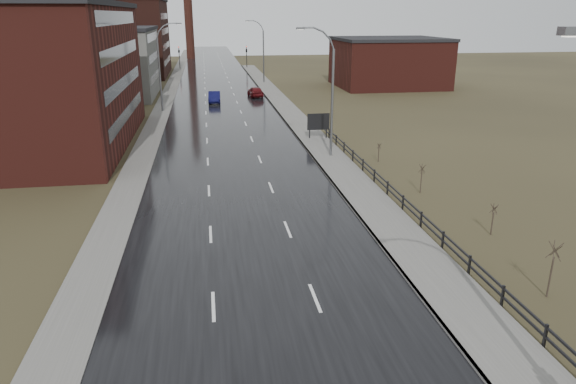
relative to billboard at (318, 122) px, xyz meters
name	(u,v)px	position (x,y,z in m)	size (l,w,h in m)	color
road	(223,112)	(-9.10, 17.13, -1.79)	(14.00, 300.00, 0.06)	black
sidewalk_right	(331,159)	(-0.50, -7.87, -1.73)	(3.20, 180.00, 0.18)	#595651
curb_right	(314,160)	(-2.02, -7.87, -1.73)	(0.16, 180.00, 0.18)	slate
sidewalk_left	(160,114)	(-17.30, 17.13, -1.76)	(2.40, 260.00, 0.12)	#595651
warehouse_near	(4,76)	(-30.09, 2.13, 4.94)	(22.44, 28.56, 13.50)	#471914
warehouse_mid	(102,62)	(-27.09, 35.13, 3.44)	(16.32, 20.40, 10.50)	slate
warehouse_far	(102,38)	(-32.09, 65.13, 5.94)	(26.52, 24.48, 15.50)	#331611
building_right	(388,62)	(21.20, 39.13, 2.43)	(18.36, 16.32, 8.50)	#471914
smokestack	(188,3)	(-15.10, 107.13, 13.67)	(2.70, 2.70, 30.70)	#331611
streetlight_right_mid	(329,93)	(-0.60, -6.87, 4.01)	(3.36, 0.28, 11.35)	slate
streetlight_left	(162,67)	(-16.80, 19.13, 4.01)	(3.36, 0.28, 11.35)	slate
streetlight_right_far	(262,51)	(-0.60, 47.13, 4.01)	(3.36, 0.28, 11.35)	slate
guardrail	(426,222)	(1.20, -24.56, -1.11)	(0.10, 53.05, 1.10)	black
shrub_c	(552,268)	(3.78, -32.35, -0.36)	(0.65, 0.68, 2.75)	#382D23
shrub_d	(493,219)	(4.95, -25.38, -0.81)	(0.46, 0.48, 1.90)	#382D23
shrub_e	(421,178)	(3.81, -17.60, -0.68)	(0.51, 0.54, 2.15)	#382D23
shrub_f	(379,152)	(3.48, -9.08, -0.93)	(0.41, 0.43, 1.69)	#382D23
billboard	(318,122)	(0.00, 0.00, 0.00)	(2.32, 0.17, 2.75)	black
traffic_light_left	(179,49)	(-17.10, 77.13, 2.77)	(0.58, 2.73, 5.30)	black
traffic_light_right	(246,48)	(-1.10, 77.13, 2.77)	(0.58, 2.73, 5.30)	black
car_near	(214,97)	(-10.07, 25.44, -1.02)	(1.70, 4.86, 1.60)	#0B0B39
car_far	(255,92)	(-3.60, 29.99, -1.00)	(1.94, 4.81, 1.64)	#510D10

